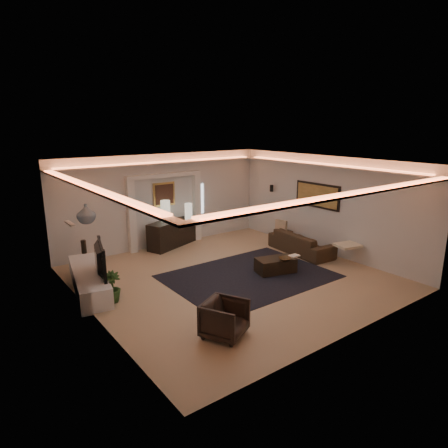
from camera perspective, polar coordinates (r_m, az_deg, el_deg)
floor at (r=10.08m, az=1.13°, el=-7.75°), size 7.00×7.00×0.00m
ceiling at (r=9.39m, az=1.22°, el=8.89°), size 7.00×7.00×0.00m
wall_back at (r=12.52m, az=-8.69°, el=3.39°), size 7.00×0.00×7.00m
wall_front at (r=7.30m, az=18.29°, el=-5.11°), size 7.00×0.00×7.00m
wall_left at (r=8.06m, az=-18.96°, el=-3.36°), size 0.00×7.00×7.00m
wall_right at (r=12.05m, az=14.47°, el=2.67°), size 0.00×7.00×7.00m
cove_soffit at (r=9.42m, az=1.21°, el=7.19°), size 7.00×7.00×0.04m
daylight_slit at (r=13.19m, az=-3.45°, el=3.65°), size 0.25×0.03×1.00m
area_rug at (r=10.17m, az=3.62°, el=-7.54°), size 4.00×3.00×0.01m
pilaster_left at (r=12.02m, az=-13.24°, el=1.01°), size 0.22×0.20×2.20m
pilaster_right at (r=13.07m, az=-3.98°, el=2.42°), size 0.22×0.20×2.20m
alcove_header at (r=12.31m, az=-8.61°, el=6.98°), size 2.52×0.20×0.12m
painting_frame at (r=12.46m, az=-8.66°, el=4.28°), size 0.74×0.04×0.74m
painting_canvas at (r=12.43m, az=-8.61°, el=4.26°), size 0.62×0.02×0.62m
art_panel_frame at (r=12.16m, az=13.36°, el=4.05°), size 0.04×1.64×0.74m
art_panel_gold at (r=12.15m, az=13.29°, el=4.04°), size 0.02×1.50×0.62m
wall_sconce at (r=13.39m, az=6.89°, el=5.16°), size 0.12×0.12×0.22m
wall_niche at (r=9.33m, az=-21.38°, el=0.06°), size 0.10×0.55×0.04m
console at (r=12.60m, az=-7.53°, el=-1.41°), size 1.85×1.16×0.89m
lamp_left at (r=12.33m, az=-8.45°, el=1.53°), size 0.33×0.33×0.65m
lamp_right at (r=12.42m, az=-5.15°, el=1.72°), size 0.26×0.26×0.53m
media_ledge at (r=9.84m, az=-18.95°, el=-7.73°), size 1.16×2.74×0.50m
tv at (r=9.31m, az=-18.05°, el=-5.01°), size 1.28×0.49×0.74m
figurine at (r=11.00m, az=-19.64°, el=-3.17°), size 0.14×0.14×0.35m
ginger_jar at (r=9.11m, az=-19.33°, el=1.43°), size 0.51×0.51×0.43m
plant at (r=9.00m, az=-15.96°, el=-8.77°), size 0.42×0.42×0.68m
sofa at (r=12.08m, az=11.09°, el=-2.69°), size 2.19×1.00×0.62m
throw_blanket at (r=11.33m, az=17.47°, el=-2.96°), size 0.73×0.65×0.07m
throw_pillow at (r=12.94m, az=8.27°, el=-0.32°), size 0.22×0.41×0.39m
coffee_table at (r=10.43m, az=7.46°, el=-5.90°), size 1.10×0.79×0.37m
bowl at (r=10.21m, az=8.81°, el=-4.94°), size 0.41×0.41×0.08m
magazine at (r=10.58m, az=10.12°, el=-4.45°), size 0.28×0.20×0.03m
armchair at (r=7.37m, az=0.10°, el=-13.57°), size 0.99×1.00×0.68m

